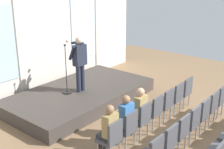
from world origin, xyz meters
name	(u,v)px	position (x,y,z in m)	size (l,w,h in m)	color
ground_plane	(199,144)	(0.00, 0.00, 0.00)	(14.64, 14.64, 0.00)	#846647
rear_partition	(45,33)	(0.03, 5.63, 2.02)	(8.99, 0.14, 4.04)	silver
stage_platform	(80,96)	(0.00, 4.04, 0.21)	(4.71, 2.58, 0.42)	#3F3833
speaker	(79,60)	(-0.06, 3.96, 1.42)	(0.51, 0.69, 1.72)	#232838
mic_stand	(67,83)	(-0.44, 4.15, 0.75)	(0.28, 0.28, 1.55)	black
chair_r0_c0	(111,137)	(-1.78, 1.30, 0.53)	(0.46, 0.44, 0.94)	#99999E
audience_r0_c0	(108,128)	(-1.78, 1.38, 0.72)	(0.36, 0.39, 1.29)	#2D2D33
chair_r0_c1	(127,127)	(-1.18, 1.30, 0.53)	(0.46, 0.44, 0.94)	#99999E
audience_r0_c1	(125,118)	(-1.18, 1.38, 0.74)	(0.36, 0.39, 1.32)	#2D2D33
chair_r0_c2	(141,118)	(-0.59, 1.30, 0.53)	(0.46, 0.44, 0.94)	#99999E
audience_r0_c2	(139,110)	(-0.59, 1.38, 0.73)	(0.36, 0.39, 1.32)	#2D2D33
chair_r0_c3	(154,110)	(0.00, 1.30, 0.53)	(0.46, 0.44, 0.94)	#99999E
chair_r0_c4	(165,103)	(0.59, 1.30, 0.53)	(0.46, 0.44, 0.94)	#99999E
chair_r0_c5	(175,96)	(1.18, 1.30, 0.53)	(0.46, 0.44, 0.94)	#99999E
chair_r0_c6	(185,90)	(1.78, 1.30, 0.53)	(0.46, 0.44, 0.94)	#99999E
chair_r1_c1	(166,142)	(-1.18, 0.26, 0.53)	(0.46, 0.44, 0.94)	#99999E
chair_r1_c2	(179,131)	(-0.59, 0.26, 0.53)	(0.46, 0.44, 0.94)	#99999E
chair_r1_c3	(191,122)	(0.00, 0.26, 0.53)	(0.46, 0.44, 0.94)	#99999E
chair_r1_c4	(201,113)	(0.59, 0.26, 0.53)	(0.46, 0.44, 0.94)	#99999E
chair_r1_c5	(210,106)	(1.18, 0.26, 0.53)	(0.46, 0.44, 0.94)	#99999E
chair_r1_c6	(218,99)	(1.78, 0.26, 0.53)	(0.46, 0.44, 0.94)	#99999E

